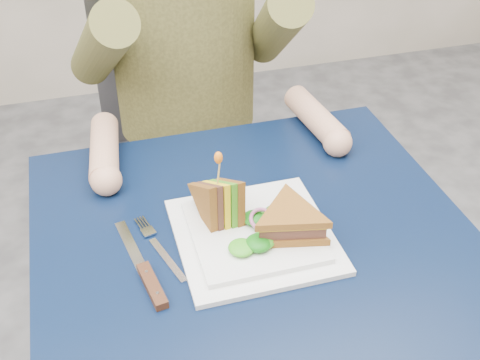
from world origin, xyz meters
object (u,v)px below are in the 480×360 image
object	(u,v)px
knife	(148,278)
sandwich_upright	(220,202)
table	(259,277)
fork	(161,249)
plate	(254,234)
diner	(183,12)
chair	(183,128)
sandwich_flat	(290,221)

from	to	relation	value
knife	sandwich_upright	bearing A→B (deg)	33.50
table	knife	xyz separation A→B (m)	(-0.19, -0.03, 0.09)
knife	fork	bearing A→B (deg)	63.63
knife	table	bearing A→B (deg)	9.55
plate	fork	distance (m)	0.16
table	diner	size ratio (longest dim) A/B	1.01
diner	sandwich_upright	xyz separation A→B (m)	(-0.05, -0.53, -0.13)
table	chair	bearing A→B (deg)	90.00
chair	fork	distance (m)	0.72
plate	knife	world-z (taller)	plate
sandwich_upright	chair	bearing A→B (deg)	85.21
table	fork	size ratio (longest dim) A/B	4.25
chair	sandwich_flat	bearing A→B (deg)	-86.10
sandwich_upright	knife	bearing A→B (deg)	-146.50
chair	knife	world-z (taller)	chair
sandwich_flat	knife	size ratio (longest dim) A/B	0.77
chair	sandwich_flat	distance (m)	0.75
table	chair	world-z (taller)	chair
table	plate	xyz separation A→B (m)	(-0.01, 0.02, 0.09)
plate	fork	xyz separation A→B (m)	(-0.16, 0.01, -0.01)
chair	knife	bearing A→B (deg)	-104.84
diner	plate	xyz separation A→B (m)	(-0.01, -0.58, -0.18)
chair	plate	distance (m)	0.72
chair	diner	xyz separation A→B (m)	(-0.00, -0.11, 0.37)
chair	diner	distance (m)	0.39
diner	sandwich_flat	distance (m)	0.62
sandwich_upright	sandwich_flat	bearing A→B (deg)	-34.34
chair	fork	xyz separation A→B (m)	(-0.16, -0.67, 0.19)
sandwich_flat	fork	xyz separation A→B (m)	(-0.21, 0.04, -0.04)
fork	plate	bearing A→B (deg)	-4.72
fork	knife	size ratio (longest dim) A/B	0.80
table	sandwich_upright	distance (m)	0.16
sandwich_flat	sandwich_upright	size ratio (longest dim) A/B	1.26
sandwich_flat	sandwich_upright	world-z (taller)	sandwich_upright
diner	sandwich_upright	bearing A→B (deg)	-95.80
chair	fork	bearing A→B (deg)	-103.71
diner	fork	xyz separation A→B (m)	(-0.16, -0.56, -0.18)
table	chair	distance (m)	0.71
plate	table	bearing A→B (deg)	-67.65
plate	fork	world-z (taller)	plate
table	knife	distance (m)	0.22
table	fork	world-z (taller)	fork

